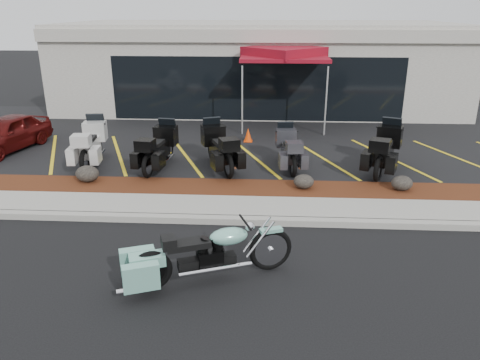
# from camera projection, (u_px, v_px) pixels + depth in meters

# --- Properties ---
(ground) EXTENTS (90.00, 90.00, 0.00)m
(ground) POSITION_uv_depth(u_px,v_px,m) (244.00, 242.00, 9.91)
(ground) COLOR black
(ground) RESTS_ON ground
(curb) EXTENTS (24.00, 0.25, 0.15)m
(curb) POSITION_uv_depth(u_px,v_px,m) (246.00, 220.00, 10.73)
(curb) COLOR gray
(curb) RESTS_ON ground
(sidewalk) EXTENTS (24.00, 1.20, 0.15)m
(sidewalk) POSITION_uv_depth(u_px,v_px,m) (247.00, 208.00, 11.38)
(sidewalk) COLOR gray
(sidewalk) RESTS_ON ground
(mulch_bed) EXTENTS (24.00, 1.20, 0.16)m
(mulch_bed) POSITION_uv_depth(u_px,v_px,m) (249.00, 190.00, 12.50)
(mulch_bed) COLOR #351A0C
(mulch_bed) RESTS_ON ground
(upper_lot) EXTENTS (26.00, 9.60, 0.15)m
(upper_lot) POSITION_uv_depth(u_px,v_px,m) (255.00, 137.00, 17.56)
(upper_lot) COLOR black
(upper_lot) RESTS_ON ground
(dealership_building) EXTENTS (18.00, 8.16, 4.00)m
(dealership_building) POSITION_uv_depth(u_px,v_px,m) (259.00, 65.00, 22.76)
(dealership_building) COLOR gray
(dealership_building) RESTS_ON ground
(boulder_left) EXTENTS (0.64, 0.53, 0.45)m
(boulder_left) POSITION_uv_depth(u_px,v_px,m) (87.00, 174.00, 12.80)
(boulder_left) COLOR black
(boulder_left) RESTS_ON mulch_bed
(boulder_mid) EXTENTS (0.54, 0.45, 0.38)m
(boulder_mid) POSITION_uv_depth(u_px,v_px,m) (304.00, 182.00, 12.33)
(boulder_mid) COLOR black
(boulder_mid) RESTS_ON mulch_bed
(boulder_right) EXTENTS (0.55, 0.46, 0.39)m
(boulder_right) POSITION_uv_depth(u_px,v_px,m) (402.00, 183.00, 12.21)
(boulder_right) COLOR black
(boulder_right) RESTS_ON mulch_bed
(hero_cruiser) EXTENTS (3.22, 1.85, 1.11)m
(hero_cruiser) POSITION_uv_depth(u_px,v_px,m) (271.00, 244.00, 8.67)
(hero_cruiser) COLOR #7ABEAB
(hero_cruiser) RESTS_ON ground
(touring_white) EXTENTS (1.19, 2.47, 1.38)m
(touring_white) POSITION_uv_depth(u_px,v_px,m) (97.00, 135.00, 14.91)
(touring_white) COLOR silver
(touring_white) RESTS_ON upper_lot
(touring_black_front) EXTENTS (1.20, 2.41, 1.34)m
(touring_black_front) POSITION_uv_depth(u_px,v_px,m) (168.00, 139.00, 14.51)
(touring_black_front) COLOR black
(touring_black_front) RESTS_ON upper_lot
(touring_black_mid) EXTENTS (1.73, 2.55, 1.39)m
(touring_black_mid) POSITION_uv_depth(u_px,v_px,m) (212.00, 139.00, 14.45)
(touring_black_mid) COLOR black
(touring_black_mid) RESTS_ON upper_lot
(touring_grey) EXTENTS (1.07, 2.22, 1.24)m
(touring_grey) POSITION_uv_depth(u_px,v_px,m) (285.00, 141.00, 14.49)
(touring_grey) COLOR #303035
(touring_grey) RESTS_ON upper_lot
(touring_black_rear) EXTENTS (1.81, 2.64, 1.44)m
(touring_black_rear) POSITION_uv_depth(u_px,v_px,m) (390.00, 140.00, 14.20)
(touring_black_rear) COLOR black
(touring_black_rear) RESTS_ON upper_lot
(parked_car) EXTENTS (2.10, 3.65, 1.17)m
(parked_car) POSITION_uv_depth(u_px,v_px,m) (6.00, 133.00, 15.51)
(parked_car) COLOR #490B0A
(parked_car) RESTS_ON upper_lot
(traffic_cone) EXTENTS (0.36, 0.36, 0.49)m
(traffic_cone) POSITION_uv_depth(u_px,v_px,m) (248.00, 135.00, 16.67)
(traffic_cone) COLOR #E23F07
(traffic_cone) RESTS_ON upper_lot
(popup_canopy) EXTENTS (3.62, 3.62, 3.08)m
(popup_canopy) POSITION_uv_depth(u_px,v_px,m) (284.00, 54.00, 18.15)
(popup_canopy) COLOR silver
(popup_canopy) RESTS_ON upper_lot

